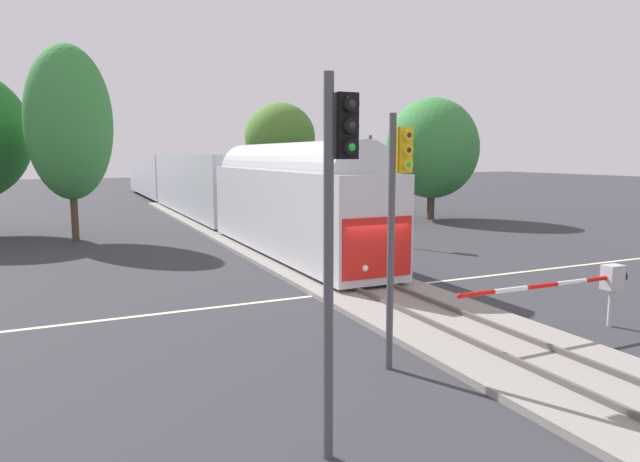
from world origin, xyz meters
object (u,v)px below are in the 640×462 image
(elm_centre_background, at_px, (280,137))
(crossing_gate_near, at_px, (595,281))
(maple_right_background, at_px, (432,148))
(traffic_signal_far_side, at_px, (372,172))
(commuter_train, at_px, (195,182))
(traffic_signal_median, at_px, (397,201))
(traffic_signal_near_left, at_px, (337,208))
(oak_behind_train, at_px, (69,123))

(elm_centre_background, bearing_deg, crossing_gate_near, -94.21)
(maple_right_background, bearing_deg, traffic_signal_far_side, -140.37)
(traffic_signal_far_side, xyz_separation_m, elm_centre_background, (0.17, 14.69, 2.28))
(crossing_gate_near, height_order, elm_centre_background, elm_centre_background)
(crossing_gate_near, xyz_separation_m, maple_right_background, (12.10, 24.42, 3.99))
(commuter_train, bearing_deg, traffic_signal_median, -95.08)
(traffic_signal_near_left, xyz_separation_m, traffic_signal_far_side, (11.72, 19.13, -0.11))
(elm_centre_background, bearing_deg, maple_right_background, -33.13)
(commuter_train, bearing_deg, oak_behind_train, -129.44)
(commuter_train, bearing_deg, traffic_signal_near_left, -99.04)
(crossing_gate_near, xyz_separation_m, traffic_signal_near_left, (-9.61, -2.99, 2.71))
(traffic_signal_median, height_order, maple_right_background, maple_right_background)
(maple_right_background, bearing_deg, traffic_signal_near_left, -128.39)
(commuter_train, relative_size, oak_behind_train, 5.67)
(traffic_signal_far_side, relative_size, oak_behind_train, 0.54)
(commuter_train, height_order, crossing_gate_near, commuter_train)
(traffic_signal_median, relative_size, traffic_signal_far_side, 0.97)
(traffic_signal_near_left, distance_m, elm_centre_background, 35.92)
(traffic_signal_far_side, distance_m, maple_right_background, 13.05)
(commuter_train, distance_m, traffic_signal_far_side, 19.92)
(commuter_train, relative_size, elm_centre_background, 6.96)
(traffic_signal_near_left, height_order, traffic_signal_median, traffic_signal_near_left)
(commuter_train, distance_m, crossing_gate_near, 35.41)
(crossing_gate_near, distance_m, elm_centre_background, 31.30)
(commuter_train, height_order, traffic_signal_near_left, traffic_signal_near_left)
(commuter_train, xyz_separation_m, crossing_gate_near, (3.54, -35.21, -1.34))
(traffic_signal_near_left, height_order, elm_centre_background, elm_centre_background)
(traffic_signal_near_left, relative_size, elm_centre_background, 0.69)
(crossing_gate_near, bearing_deg, traffic_signal_far_side, 82.57)
(traffic_signal_median, distance_m, elm_centre_background, 32.31)
(traffic_signal_near_left, bearing_deg, maple_right_background, 51.61)
(commuter_train, distance_m, oak_behind_train, 15.23)
(traffic_signal_far_side, bearing_deg, maple_right_background, 39.63)
(traffic_signal_far_side, height_order, maple_right_background, maple_right_background)
(elm_centre_background, bearing_deg, oak_behind_train, -155.23)
(commuter_train, height_order, traffic_signal_median, traffic_signal_median)
(traffic_signal_median, height_order, traffic_signal_far_side, traffic_signal_far_side)
(crossing_gate_near, xyz_separation_m, elm_centre_background, (2.27, 30.84, 4.87))
(oak_behind_train, bearing_deg, traffic_signal_median, -75.48)
(crossing_gate_near, xyz_separation_m, traffic_signal_far_side, (2.10, 16.15, 2.60))
(commuter_train, relative_size, crossing_gate_near, 10.31)
(commuter_train, bearing_deg, elm_centre_background, -36.95)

